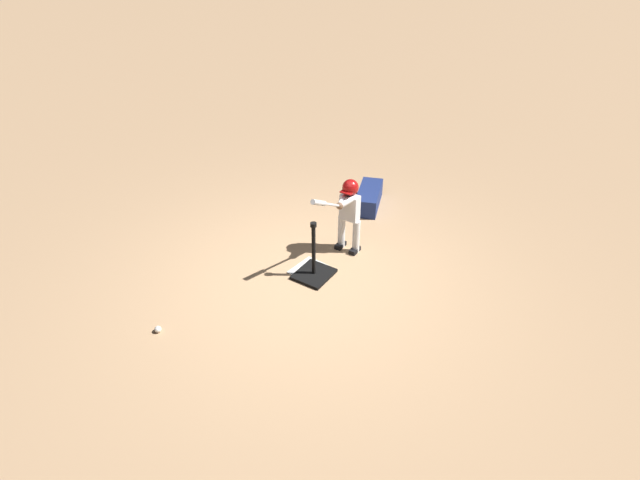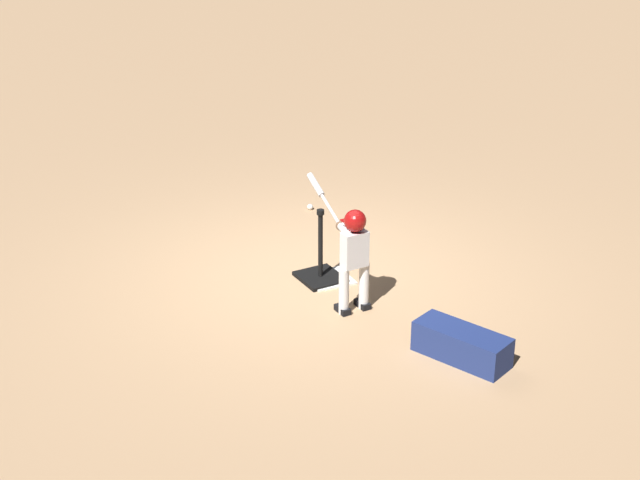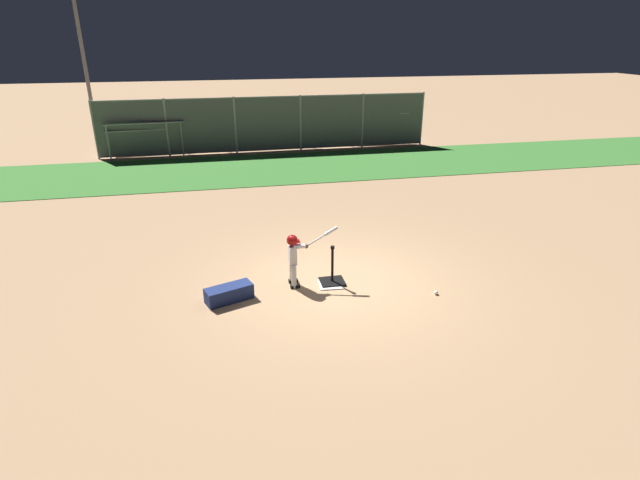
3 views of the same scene
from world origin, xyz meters
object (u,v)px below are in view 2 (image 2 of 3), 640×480
Objects in this scene: batting_tee at (320,270)px; baseball at (310,207)px; equipment_bag at (462,344)px; batter_child at (352,246)px.

baseball is at bearing -25.88° from batting_tee.
baseball is 0.09× the size of equipment_bag.
batting_tee is at bearing -11.59° from equipment_bag.
equipment_bag is at bearing 171.37° from baseball.
batting_tee is 0.90m from batter_child.
equipment_bag is at bearing -164.65° from batter_child.
baseball is 3.77m from equipment_bag.
batting_tee is 1.99m from equipment_bag.
batting_tee is 1.96m from baseball.
batter_child is at bearing 175.53° from batting_tee.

